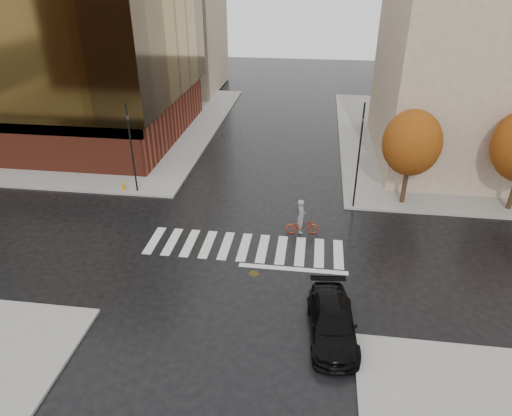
{
  "coord_description": "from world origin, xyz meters",
  "views": [
    {
      "loc": [
        3.73,
        -21.75,
        14.88
      ],
      "look_at": [
        0.53,
        1.74,
        2.0
      ],
      "focal_mm": 32.0,
      "sensor_mm": 36.0,
      "label": 1
    }
  ],
  "objects": [
    {
      "name": "office_glass",
      "position": [
        -22.0,
        17.99,
        8.28
      ],
      "size": [
        27.0,
        19.0,
        16.0
      ],
      "color": "maroon",
      "rests_on": "sidewalk_nw"
    },
    {
      "name": "sidewalk_nw",
      "position": [
        -21.0,
        21.0,
        0.07
      ],
      "size": [
        30.0,
        30.0,
        0.15
      ],
      "primitive_type": "cube",
      "color": "gray",
      "rests_on": "ground"
    },
    {
      "name": "building_nw_far",
      "position": [
        -16.0,
        37.0,
        10.15
      ],
      "size": [
        14.0,
        12.0,
        20.0
      ],
      "primitive_type": "cube",
      "color": "gray",
      "rests_on": "sidewalk_nw"
    },
    {
      "name": "sedan",
      "position": [
        5.02,
        -6.02,
        0.73
      ],
      "size": [
        2.49,
        5.18,
        1.46
      ],
      "primitive_type": "imported",
      "rotation": [
        0.0,
        0.0,
        0.09
      ],
      "color": "black",
      "rests_on": "ground"
    },
    {
      "name": "cyclist",
      "position": [
        3.27,
        2.5,
        0.8
      ],
      "size": [
        2.13,
        0.97,
        2.34
      ],
      "rotation": [
        0.0,
        0.0,
        1.7
      ],
      "color": "#9F2B0E",
      "rests_on": "ground"
    },
    {
      "name": "crosswalk",
      "position": [
        0.0,
        0.5,
        0.01
      ],
      "size": [
        12.0,
        3.0,
        0.01
      ],
      "primitive_type": "cube",
      "color": "silver",
      "rests_on": "ground"
    },
    {
      "name": "traffic_light_ne",
      "position": [
        6.61,
        6.3,
        4.21
      ],
      "size": [
        0.17,
        0.2,
        7.16
      ],
      "rotation": [
        0.0,
        0.0,
        3.28
      ],
      "color": "black",
      "rests_on": "sidewalk_ne"
    },
    {
      "name": "sidewalk_ne",
      "position": [
        21.0,
        21.0,
        0.07
      ],
      "size": [
        30.0,
        30.0,
        0.15
      ],
      "primitive_type": "cube",
      "color": "gray",
      "rests_on": "ground"
    },
    {
      "name": "ground",
      "position": [
        0.0,
        0.0,
        0.0
      ],
      "size": [
        120.0,
        120.0,
        0.0
      ],
      "primitive_type": "plane",
      "color": "black",
      "rests_on": "ground"
    },
    {
      "name": "building_ne_tan",
      "position": [
        17.0,
        17.0,
        9.15
      ],
      "size": [
        16.0,
        16.0,
        18.0
      ],
      "primitive_type": "cube",
      "color": "gray",
      "rests_on": "sidewalk_ne"
    },
    {
      "name": "traffic_light_nw",
      "position": [
        -8.87,
        6.62,
        3.77
      ],
      "size": [
        0.17,
        0.15,
        6.49
      ],
      "rotation": [
        0.0,
        0.0,
        -1.67
      ],
      "color": "black",
      "rests_on": "sidewalk_nw"
    },
    {
      "name": "manhole",
      "position": [
        0.92,
        -2.0,
        0.01
      ],
      "size": [
        0.61,
        0.61,
        0.01
      ],
      "primitive_type": "cylinder",
      "rotation": [
        0.0,
        0.0,
        0.06
      ],
      "color": "#483919",
      "rests_on": "ground"
    },
    {
      "name": "fire_hydrant",
      "position": [
        -9.86,
        6.5,
        0.52
      ],
      "size": [
        0.24,
        0.24,
        0.68
      ],
      "color": "orange",
      "rests_on": "sidewalk_nw"
    },
    {
      "name": "tree_ne_a",
      "position": [
        10.0,
        7.4,
        4.46
      ],
      "size": [
        3.8,
        3.8,
        6.5
      ],
      "color": "black",
      "rests_on": "sidewalk_ne"
    }
  ]
}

